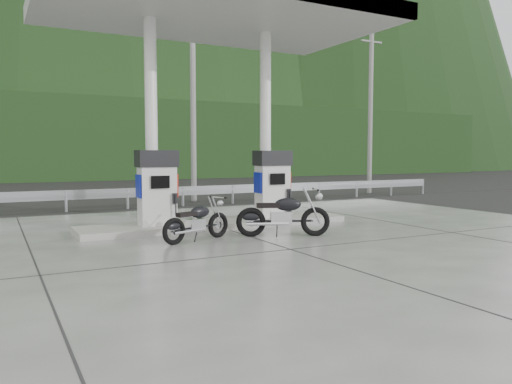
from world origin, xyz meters
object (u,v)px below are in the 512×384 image
gas_pump_left (157,188)px  motorcycle_right (197,222)px  gas_pump_right (272,184)px  motorcycle_left (283,215)px

gas_pump_left → motorcycle_right: bearing=-78.9°
motorcycle_right → gas_pump_right: bearing=11.3°
gas_pump_right → motorcycle_left: bearing=-113.6°
gas_pump_left → motorcycle_left: (2.29, -2.07, -0.58)m
gas_pump_right → motorcycle_right: bearing=-148.7°
gas_pump_left → gas_pump_right: 3.20m
gas_pump_left → motorcycle_left: size_ratio=0.90×
motorcycle_left → motorcycle_right: bearing=-165.7°
gas_pump_right → motorcycle_left: 2.34m
gas_pump_left → gas_pump_right: size_ratio=1.00×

